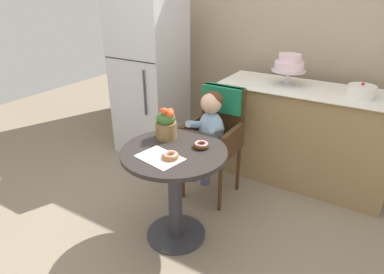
% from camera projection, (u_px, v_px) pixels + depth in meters
% --- Properties ---
extents(ground_plane, '(8.00, 8.00, 0.00)m').
position_uv_depth(ground_plane, '(176.00, 234.00, 2.52)').
color(ground_plane, gray).
extents(back_wall, '(4.80, 0.10, 2.70)m').
position_uv_depth(back_wall, '(274.00, 25.00, 3.39)').
color(back_wall, tan).
rests_on(back_wall, ground).
extents(cafe_table, '(0.72, 0.72, 0.72)m').
position_uv_depth(cafe_table, '(175.00, 177.00, 2.31)').
color(cafe_table, '#282321').
rests_on(cafe_table, ground).
extents(wicker_chair, '(0.42, 0.45, 0.95)m').
position_uv_depth(wicker_chair, '(218.00, 124.00, 2.83)').
color(wicker_chair, '#472D19').
rests_on(wicker_chair, ground).
extents(seated_child, '(0.27, 0.32, 0.73)m').
position_uv_depth(seated_child, '(209.00, 126.00, 2.70)').
color(seated_child, '#8CADCC').
rests_on(seated_child, ground).
extents(paper_napkin, '(0.32, 0.25, 0.00)m').
position_uv_depth(paper_napkin, '(160.00, 158.00, 2.12)').
color(paper_napkin, white).
rests_on(paper_napkin, cafe_table).
extents(donut_front, '(0.11, 0.11, 0.04)m').
position_uv_depth(donut_front, '(170.00, 156.00, 2.11)').
color(donut_front, '#936033').
rests_on(donut_front, cafe_table).
extents(donut_mid, '(0.11, 0.11, 0.04)m').
position_uv_depth(donut_mid, '(201.00, 145.00, 2.25)').
color(donut_mid, '#4C2D19').
rests_on(donut_mid, cafe_table).
extents(flower_vase, '(0.15, 0.15, 0.24)m').
position_uv_depth(flower_vase, '(166.00, 124.00, 2.35)').
color(flower_vase, brown).
rests_on(flower_vase, cafe_table).
extents(display_counter, '(1.56, 0.62, 0.90)m').
position_uv_depth(display_counter, '(302.00, 135.00, 3.08)').
color(display_counter, '#93754C').
rests_on(display_counter, ground).
extents(tiered_cake_stand, '(0.30, 0.30, 0.28)m').
position_uv_depth(tiered_cake_stand, '(289.00, 65.00, 2.91)').
color(tiered_cake_stand, silver).
rests_on(tiered_cake_stand, display_counter).
extents(round_layer_cake, '(0.22, 0.22, 0.12)m').
position_uv_depth(round_layer_cake, '(361.00, 91.00, 2.65)').
color(round_layer_cake, white).
rests_on(round_layer_cake, display_counter).
extents(refrigerator, '(0.64, 0.63, 1.70)m').
position_uv_depth(refrigerator, '(150.00, 75.00, 3.51)').
color(refrigerator, silver).
rests_on(refrigerator, ground).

